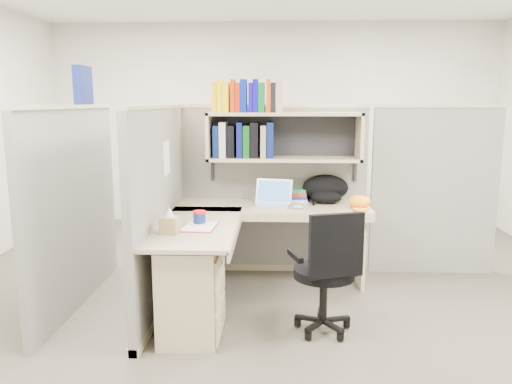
{
  "coord_description": "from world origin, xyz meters",
  "views": [
    {
      "loc": [
        0.02,
        -3.87,
        1.65
      ],
      "look_at": [
        -0.14,
        0.25,
        0.91
      ],
      "focal_mm": 35.0,
      "sensor_mm": 36.0,
      "label": 1
    }
  ],
  "objects_px": {
    "laptop": "(271,193)",
    "task_chair": "(326,291)",
    "backpack": "(326,189)",
    "snack_canister": "(199,217)",
    "desk": "(218,265)"
  },
  "relations": [
    {
      "from": "laptop",
      "to": "task_chair",
      "type": "xyz_separation_m",
      "value": [
        0.4,
        -1.0,
        -0.52
      ]
    },
    {
      "from": "backpack",
      "to": "snack_canister",
      "type": "bearing_deg",
      "value": -127.31
    },
    {
      "from": "backpack",
      "to": "laptop",
      "type": "bearing_deg",
      "value": -144.87
    },
    {
      "from": "laptop",
      "to": "task_chair",
      "type": "distance_m",
      "value": 1.2
    },
    {
      "from": "desk",
      "to": "task_chair",
      "type": "distance_m",
      "value": 0.83
    },
    {
      "from": "task_chair",
      "to": "snack_canister",
      "type": "bearing_deg",
      "value": 160.61
    },
    {
      "from": "desk",
      "to": "task_chair",
      "type": "xyz_separation_m",
      "value": [
        0.8,
        -0.2,
        -0.11
      ]
    },
    {
      "from": "desk",
      "to": "backpack",
      "type": "height_order",
      "value": "backpack"
    },
    {
      "from": "desk",
      "to": "backpack",
      "type": "relative_size",
      "value": 4.07
    },
    {
      "from": "task_chair",
      "to": "backpack",
      "type": "bearing_deg",
      "value": 84.89
    },
    {
      "from": "desk",
      "to": "laptop",
      "type": "relative_size",
      "value": 5.21
    },
    {
      "from": "desk",
      "to": "backpack",
      "type": "bearing_deg",
      "value": 47.94
    },
    {
      "from": "desk",
      "to": "backpack",
      "type": "xyz_separation_m",
      "value": [
        0.9,
        1.0,
        0.42
      ]
    },
    {
      "from": "laptop",
      "to": "task_chair",
      "type": "relative_size",
      "value": 0.36
    },
    {
      "from": "backpack",
      "to": "snack_canister",
      "type": "relative_size",
      "value": 4.32
    }
  ]
}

